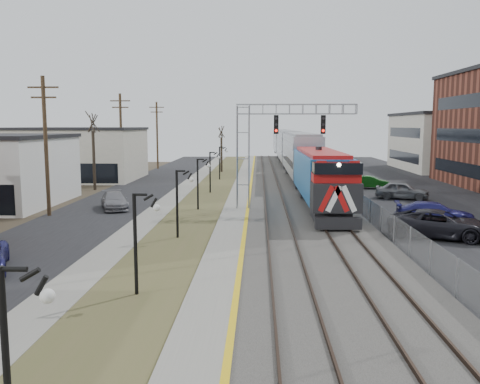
{
  "coord_description": "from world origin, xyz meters",
  "views": [
    {
      "loc": [
        0.7,
        -10.81,
        6.55
      ],
      "look_at": [
        -0.4,
        19.14,
        2.6
      ],
      "focal_mm": 38.0,
      "sensor_mm": 36.0,
      "label": 1
    }
  ],
  "objects": [
    {
      "name": "grass_median",
      "position": [
        -4.0,
        35.0,
        0.03
      ],
      "size": [
        4.0,
        120.0,
        0.06
      ],
      "primitive_type": "cube",
      "color": "#4F502B",
      "rests_on": "ground"
    },
    {
      "name": "car_lot_f",
      "position": [
        12.36,
        41.96,
        0.65
      ],
      "size": [
        4.14,
        2.32,
        1.29
      ],
      "primitive_type": "imported",
      "rotation": [
        0.0,
        0.0,
        1.31
      ],
      "color": "#0E4810",
      "rests_on": "ground"
    },
    {
      "name": "car_lot_e",
      "position": [
        13.45,
        34.32,
        0.78
      ],
      "size": [
        4.91,
        3.16,
        1.56
      ],
      "primitive_type": "imported",
      "rotation": [
        0.0,
        0.0,
        1.26
      ],
      "color": "slate",
      "rests_on": "ground"
    },
    {
      "name": "ballast_bed",
      "position": [
        4.0,
        35.0,
        0.1
      ],
      "size": [
        8.0,
        120.0,
        0.2
      ],
      "primitive_type": "cube",
      "color": "#595651",
      "rests_on": "ground"
    },
    {
      "name": "fence",
      "position": [
        8.2,
        35.0,
        0.8
      ],
      "size": [
        0.04,
        120.0,
        1.6
      ],
      "primitive_type": "cube",
      "color": "gray",
      "rests_on": "ground"
    },
    {
      "name": "car_street_b",
      "position": [
        -10.58,
        28.07,
        0.66
      ],
      "size": [
        3.39,
        4.93,
        1.32
      ],
      "primitive_type": "imported",
      "rotation": [
        0.0,
        0.0,
        0.37
      ],
      "color": "gray",
      "rests_on": "ground"
    },
    {
      "name": "track_far",
      "position": [
        5.5,
        35.0,
        0.28
      ],
      "size": [
        1.58,
        120.0,
        0.15
      ],
      "color": "#2D2119",
      "rests_on": "ballast_bed"
    },
    {
      "name": "street_west",
      "position": [
        -11.5,
        35.0,
        0.02
      ],
      "size": [
        7.0,
        120.0,
        0.04
      ],
      "primitive_type": "cube",
      "color": "black",
      "rests_on": "ground"
    },
    {
      "name": "car_lot_d",
      "position": [
        12.36,
        22.69,
        0.74
      ],
      "size": [
        5.36,
        2.89,
        1.48
      ],
      "primitive_type": "imported",
      "rotation": [
        0.0,
        0.0,
        1.4
      ],
      "color": "navy",
      "rests_on": "ground"
    },
    {
      "name": "sidewalk",
      "position": [
        -7.0,
        35.0,
        0.04
      ],
      "size": [
        2.0,
        120.0,
        0.08
      ],
      "primitive_type": "cube",
      "color": "gray",
      "rests_on": "ground"
    },
    {
      "name": "car_lot_c",
      "position": [
        11.25,
        18.57,
        0.81
      ],
      "size": [
        6.42,
        4.7,
        1.62
      ],
      "primitive_type": "imported",
      "rotation": [
        0.0,
        0.0,
        1.18
      ],
      "color": "black",
      "rests_on": "ground"
    },
    {
      "name": "lampposts",
      "position": [
        -4.0,
        18.29,
        2.0
      ],
      "size": [
        0.14,
        62.14,
        4.0
      ],
      "color": "black",
      "rests_on": "ground"
    },
    {
      "name": "utility_poles",
      "position": [
        -14.5,
        25.0,
        5.0
      ],
      "size": [
        0.28,
        80.28,
        10.0
      ],
      "color": "#4C3823",
      "rests_on": "ground"
    },
    {
      "name": "platform",
      "position": [
        -1.0,
        35.0,
        0.12
      ],
      "size": [
        2.0,
        120.0,
        0.24
      ],
      "primitive_type": "cube",
      "color": "gray",
      "rests_on": "ground"
    },
    {
      "name": "bare_trees",
      "position": [
        -12.66,
        38.91,
        2.7
      ],
      "size": [
        12.3,
        42.3,
        5.95
      ],
      "color": "#382D23",
      "rests_on": "ground"
    },
    {
      "name": "track_near",
      "position": [
        2.0,
        35.0,
        0.28
      ],
      "size": [
        1.58,
        120.0,
        0.15
      ],
      "color": "#2D2119",
      "rests_on": "ballast_bed"
    },
    {
      "name": "platform_edge",
      "position": [
        -0.12,
        35.0,
        0.24
      ],
      "size": [
        0.24,
        120.0,
        0.01
      ],
      "primitive_type": "cube",
      "color": "gold",
      "rests_on": "platform"
    },
    {
      "name": "train",
      "position": [
        5.5,
        63.81,
        2.92
      ],
      "size": [
        3.0,
        85.85,
        5.33
      ],
      "color": "#125395",
      "rests_on": "ground"
    },
    {
      "name": "parking_lot",
      "position": [
        16.0,
        35.0,
        0.02
      ],
      "size": [
        16.0,
        120.0,
        0.04
      ],
      "primitive_type": "cube",
      "color": "black",
      "rests_on": "ground"
    },
    {
      "name": "signal_gantry",
      "position": [
        1.22,
        27.99,
        5.59
      ],
      "size": [
        9.0,
        1.07,
        8.15
      ],
      "color": "gray",
      "rests_on": "ground"
    }
  ]
}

